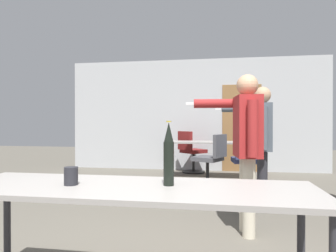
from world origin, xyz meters
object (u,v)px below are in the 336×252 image
object	(u,v)px
office_chair_side_rolled	(246,163)
drink_cup	(71,176)
beer_bottle	(169,155)
person_center_tall	(246,138)
office_chair_mid_tucked	(211,161)
person_near_casual	(261,135)
office_chair_far_left	(191,153)

from	to	relation	value
office_chair_side_rolled	drink_cup	bearing A→B (deg)	-116.34
beer_bottle	drink_cup	distance (m)	0.61
office_chair_side_rolled	beer_bottle	size ratio (longest dim) A/B	2.40
office_chair_side_rolled	beer_bottle	xyz separation A→B (m)	(-0.81, -3.58, 0.50)
person_center_tall	office_chair_side_rolled	xyz separation A→B (m)	(0.22, 2.22, -0.54)
office_chair_mid_tucked	office_chair_side_rolled	distance (m)	0.66
person_center_tall	person_near_casual	distance (m)	0.94
office_chair_far_left	beer_bottle	distance (m)	5.08
person_near_casual	office_chair_mid_tucked	world-z (taller)	person_near_casual
person_center_tall	office_chair_far_left	bearing A→B (deg)	7.79
office_chair_mid_tucked	drink_cup	size ratio (longest dim) A/B	8.51
office_chair_far_left	drink_cup	size ratio (longest dim) A/B	8.69
office_chair_side_rolled	office_chair_mid_tucked	bearing A→B (deg)	154.58
person_center_tall	office_chair_far_left	distance (m)	3.82
person_near_casual	beer_bottle	xyz separation A→B (m)	(-0.86, -2.25, -0.04)
person_center_tall	drink_cup	size ratio (longest dim) A/B	14.89
person_center_tall	person_near_casual	world-z (taller)	person_center_tall
office_chair_side_rolled	drink_cup	size ratio (longest dim) A/B	8.57
person_center_tall	beer_bottle	distance (m)	1.48
person_center_tall	drink_cup	bearing A→B (deg)	135.24
office_chair_mid_tucked	office_chair_side_rolled	size ratio (longest dim) A/B	0.99
office_chair_mid_tucked	beer_bottle	xyz separation A→B (m)	(-0.19, -3.80, 0.51)
beer_bottle	office_chair_far_left	bearing A→B (deg)	93.26
person_center_tall	office_chair_far_left	size ratio (longest dim) A/B	1.71
office_chair_mid_tucked	drink_cup	world-z (taller)	office_chair_mid_tucked
person_near_casual	office_chair_far_left	xyz separation A→B (m)	(-1.15, 2.79, -0.53)
beer_bottle	office_chair_side_rolled	bearing A→B (deg)	77.31
office_chair_side_rolled	office_chair_far_left	world-z (taller)	office_chair_far_left
person_near_casual	beer_bottle	size ratio (longest dim) A/B	4.10
office_chair_far_left	beer_bottle	xyz separation A→B (m)	(0.29, -5.04, 0.49)
office_chair_mid_tucked	office_chair_far_left	bearing A→B (deg)	48.61
person_near_casual	drink_cup	size ratio (longest dim) A/B	14.68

